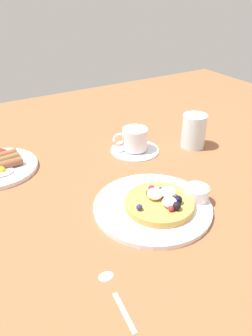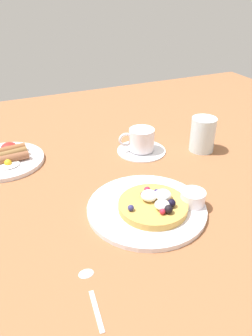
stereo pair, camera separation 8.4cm
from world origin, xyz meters
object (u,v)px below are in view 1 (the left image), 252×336
at_px(pancake_plate, 152,207).
at_px(water_glass, 194,131).
at_px(coffee_saucer, 135,150).
at_px(teaspoon, 112,287).
at_px(syrup_ramekin, 197,193).
at_px(coffee_cup, 134,138).

bearing_deg(pancake_plate, water_glass, 34.80).
xyz_separation_m(coffee_saucer, water_glass, (0.17, -0.06, 0.05)).
distance_m(teaspoon, water_glass, 0.59).
bearing_deg(pancake_plate, coffee_saucer, 66.05).
relative_size(syrup_ramekin, teaspoon, 0.43).
relative_size(coffee_saucer, water_glass, 1.42).
height_order(syrup_ramekin, teaspoon, syrup_ramekin).
relative_size(syrup_ramekin, water_glass, 0.55).
xyz_separation_m(pancake_plate, water_glass, (0.29, 0.20, 0.05)).
distance_m(syrup_ramekin, coffee_cup, 0.30).
relative_size(pancake_plate, coffee_saucer, 1.85).
bearing_deg(coffee_cup, water_glass, -20.77).
xyz_separation_m(pancake_plate, syrup_ramekin, (0.10, -0.03, 0.02)).
bearing_deg(pancake_plate, syrup_ramekin, -17.84).
height_order(teaspoon, water_glass, water_glass).
bearing_deg(coffee_cup, coffee_saucer, -12.02).
relative_size(teaspoon, water_glass, 1.27).
bearing_deg(water_glass, coffee_saucer, 159.14).
bearing_deg(pancake_plate, coffee_cup, 66.41).
bearing_deg(coffee_saucer, coffee_cup, 167.98).
height_order(coffee_saucer, teaspoon, coffee_saucer).
bearing_deg(pancake_plate, teaspoon, -141.54).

